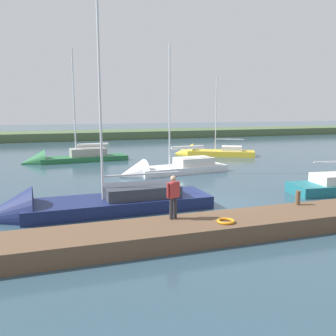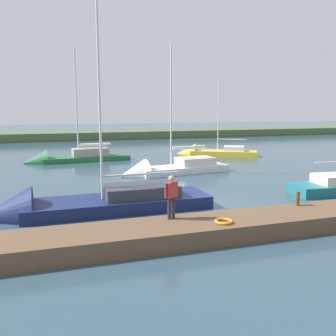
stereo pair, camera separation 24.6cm
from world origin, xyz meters
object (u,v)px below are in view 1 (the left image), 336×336
Objects in this scene: life_ring_buoy at (226,221)px; sailboat_inner_slip at (81,209)px; sailboat_far_right at (164,171)px; sailboat_outer_mooring at (66,160)px; sailboat_behind_pier at (206,154)px; person_on_dock at (173,194)px; mooring_post_near at (298,198)px.

sailboat_inner_slip is (4.75, -5.17, -0.49)m from life_ring_buoy.
sailboat_outer_mooring reaches higher than sailboat_far_right.
sailboat_inner_slip reaches higher than sailboat_outer_mooring.
sailboat_inner_slip is 1.31× the size of sailboat_behind_pier.
person_on_dock is at bearing 65.85° from sailboat_far_right.
mooring_post_near is 0.06× the size of sailboat_far_right.
person_on_dock is (-2.82, 21.22, 1.41)m from sailboat_outer_mooring.
mooring_post_near is 5.81m from person_on_dock.
mooring_post_near is 4.29m from life_ring_buoy.
life_ring_buoy is 0.40× the size of person_on_dock.
mooring_post_near is 0.93× the size of life_ring_buoy.
sailboat_far_right is 13.22m from person_on_dock.
sailboat_outer_mooring is (4.49, -22.28, -0.51)m from life_ring_buoy.
sailboat_outer_mooring is at bearing 29.13° from sailboat_behind_pier.
life_ring_buoy is at bearing 95.55° from sailboat_behind_pier.
sailboat_inner_slip reaches higher than sailboat_far_right.
sailboat_outer_mooring is at bearing -91.63° from sailboat_inner_slip.
mooring_post_near is at bearing 155.24° from sailboat_inner_slip.
sailboat_behind_pier is 5.32× the size of person_on_dock.
sailboat_behind_pier is (-14.22, -17.28, -0.07)m from sailboat_inner_slip.
mooring_post_near is 9.71m from sailboat_inner_slip.
sailboat_outer_mooring is at bearing -67.80° from mooring_post_near.
sailboat_behind_pier is 24.16m from person_on_dock.
person_on_dock reaches higher than life_ring_buoy.
sailboat_inner_slip reaches higher than life_ring_buoy.
life_ring_buoy is at bearing 73.76° from sailboat_far_right.
person_on_dock is at bearing -32.32° from life_ring_buoy.
sailboat_behind_pier reaches higher than person_on_dock.
sailboat_inner_slip is at bearing -47.43° from life_ring_buoy.
sailboat_outer_mooring reaches higher than sailboat_behind_pier.
sailboat_far_right is at bearing -40.16° from person_on_dock.
mooring_post_near is 0.37× the size of person_on_dock.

